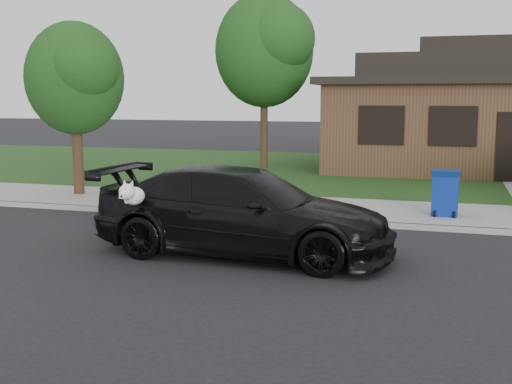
% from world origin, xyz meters
% --- Properties ---
extents(ground, '(120.00, 120.00, 0.00)m').
position_xyz_m(ground, '(0.00, 0.00, 0.00)').
color(ground, black).
rests_on(ground, ground).
extents(sidewalk, '(60.00, 3.00, 0.12)m').
position_xyz_m(sidewalk, '(0.00, 5.00, 0.06)').
color(sidewalk, gray).
rests_on(sidewalk, ground).
extents(curb, '(60.00, 0.12, 0.12)m').
position_xyz_m(curb, '(0.00, 3.50, 0.06)').
color(curb, gray).
rests_on(curb, ground).
extents(lawn, '(60.00, 13.00, 0.13)m').
position_xyz_m(lawn, '(0.00, 13.00, 0.07)').
color(lawn, '#193814').
rests_on(lawn, ground).
extents(sedan, '(5.38, 2.63, 1.52)m').
position_xyz_m(sedan, '(-1.27, 0.46, 0.76)').
color(sedan, black).
rests_on(sedan, ground).
extents(recycling_bin, '(0.63, 0.67, 1.01)m').
position_xyz_m(recycling_bin, '(2.07, 4.72, 0.63)').
color(recycling_bin, navy).
rests_on(recycling_bin, sidewalk).
extents(house, '(12.60, 8.60, 4.65)m').
position_xyz_m(house, '(4.00, 15.00, 2.13)').
color(house, '#422B1C').
rests_on(house, ground).
extents(tree_0, '(3.78, 3.60, 6.34)m').
position_xyz_m(tree_0, '(-4.34, 12.88, 4.48)').
color(tree_0, '#332114').
rests_on(tree_0, ground).
extents(tree_2, '(2.73, 2.60, 4.59)m').
position_xyz_m(tree_2, '(-7.38, 5.11, 3.27)').
color(tree_2, '#332114').
rests_on(tree_2, ground).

